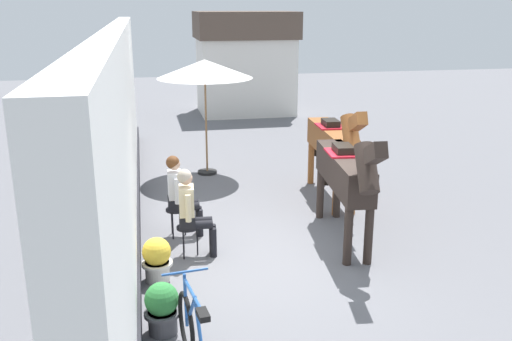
% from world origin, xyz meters
% --- Properties ---
extents(ground_plane, '(40.00, 40.00, 0.00)m').
position_xyz_m(ground_plane, '(0.00, 3.00, 0.00)').
color(ground_plane, slate).
extents(pub_facade_wall, '(0.34, 14.00, 3.40)m').
position_xyz_m(pub_facade_wall, '(-2.55, 1.50, 1.54)').
color(pub_facade_wall, white).
rests_on(pub_facade_wall, ground_plane).
extents(distant_cottage, '(3.40, 2.60, 3.50)m').
position_xyz_m(distant_cottage, '(1.40, 11.98, 1.80)').
color(distant_cottage, silver).
rests_on(distant_cottage, ground_plane).
extents(seated_visitor_near, '(0.61, 0.49, 1.39)m').
position_xyz_m(seated_visitor_near, '(-1.57, 0.34, 0.78)').
color(seated_visitor_near, black).
rests_on(seated_visitor_near, ground_plane).
extents(seated_visitor_far, '(0.61, 0.49, 1.39)m').
position_xyz_m(seated_visitor_far, '(-1.70, 1.16, 0.78)').
color(seated_visitor_far, black).
rests_on(seated_visitor_far, ground_plane).
extents(saddled_horse_near, '(0.65, 2.99, 2.06)m').
position_xyz_m(saddled_horse_near, '(0.89, 0.40, 1.16)').
color(saddled_horse_near, '#2D231E').
rests_on(saddled_horse_near, ground_plane).
extents(saddled_horse_far, '(0.56, 3.00, 2.06)m').
position_xyz_m(saddled_horse_far, '(1.37, 2.40, 1.16)').
color(saddled_horse_far, brown).
rests_on(saddled_horse_far, ground_plane).
extents(flower_planter_near, '(0.43, 0.43, 0.64)m').
position_xyz_m(flower_planter_near, '(-2.11, -1.73, 0.33)').
color(flower_planter_near, '#4C4C51').
rests_on(flower_planter_near, ground_plane).
extents(flower_planter_middle, '(0.43, 0.43, 0.64)m').
position_xyz_m(flower_planter_middle, '(-2.13, -0.39, 0.33)').
color(flower_planter_middle, beige).
rests_on(flower_planter_middle, ground_plane).
extents(cafe_parasol, '(2.10, 2.10, 2.58)m').
position_xyz_m(cafe_parasol, '(-0.83, 4.68, 2.36)').
color(cafe_parasol, black).
rests_on(cafe_parasol, ground_plane).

